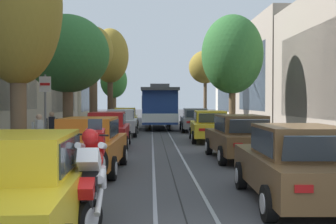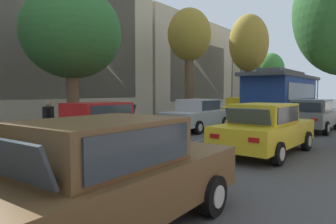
{
  "view_description": "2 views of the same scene",
  "coord_description": "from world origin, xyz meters",
  "px_view_note": "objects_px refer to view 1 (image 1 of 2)",
  "views": [
    {
      "loc": [
        -0.6,
        -4.76,
        2.06
      ],
      "look_at": [
        0.43,
        20.55,
        1.41
      ],
      "focal_mm": 44.18,
      "sensor_mm": 36.0,
      "label": 1
    },
    {
      "loc": [
        5.58,
        6.98,
        1.94
      ],
      "look_at": [
        -1.88,
        16.95,
        1.11
      ],
      "focal_mm": 32.16,
      "sensor_mm": 36.0,
      "label": 2
    }
  ],
  "objects_px": {
    "parked_car_yellow_fifth_left": "(125,118)",
    "street_tree_kerb_left_mid": "(93,53)",
    "parked_car_brown_near_right": "(297,164)",
    "parked_car_grey_fourth_right": "(195,120)",
    "street_tree_kerb_left_second": "(68,54)",
    "parked_car_orange_second_left": "(88,144)",
    "street_tree_kerb_left_far": "(114,82)",
    "parked_car_yellow_mid_right": "(210,126)",
    "street_tree_kerb_right_second": "(232,55)",
    "street_tree_kerb_right_mid": "(205,68)",
    "parked_car_brown_second_right": "(240,137)",
    "parked_car_silver_fourth_left": "(121,122)",
    "motorcycle_with_rider": "(92,172)",
    "pedestrian_on_right_pavement": "(39,133)",
    "street_tree_kerb_left_near": "(18,7)",
    "cable_car_trolley": "(159,107)",
    "street_tree_kerb_left_fourth": "(110,57)",
    "pedestrian_on_left_pavement": "(52,128)",
    "street_sign_post": "(45,110)",
    "parked_car_yellow_near_left": "(18,187)",
    "parked_car_red_mid_left": "(107,130)"
  },
  "relations": [
    {
      "from": "street_tree_kerb_left_near",
      "to": "street_tree_kerb_right_mid",
      "type": "height_order",
      "value": "street_tree_kerb_left_near"
    },
    {
      "from": "parked_car_orange_second_left",
      "to": "street_tree_kerb_left_far",
      "type": "distance_m",
      "value": 30.33
    },
    {
      "from": "cable_car_trolley",
      "to": "street_sign_post",
      "type": "distance_m",
      "value": 18.66
    },
    {
      "from": "motorcycle_with_rider",
      "to": "parked_car_orange_second_left",
      "type": "bearing_deg",
      "value": 99.11
    },
    {
      "from": "parked_car_orange_second_left",
      "to": "motorcycle_with_rider",
      "type": "xyz_separation_m",
      "value": [
        0.88,
        -5.5,
        0.13
      ]
    },
    {
      "from": "street_tree_kerb_left_second",
      "to": "street_tree_kerb_right_second",
      "type": "xyz_separation_m",
      "value": [
        8.54,
        5.27,
        0.63
      ]
    },
    {
      "from": "parked_car_orange_second_left",
      "to": "parked_car_brown_second_right",
      "type": "relative_size",
      "value": 1.01
    },
    {
      "from": "parked_car_yellow_mid_right",
      "to": "street_sign_post",
      "type": "relative_size",
      "value": 1.53
    },
    {
      "from": "parked_car_orange_second_left",
      "to": "parked_car_yellow_near_left",
      "type": "bearing_deg",
      "value": -91.12
    },
    {
      "from": "street_tree_kerb_left_mid",
      "to": "parked_car_brown_near_right",
      "type": "bearing_deg",
      "value": -70.56
    },
    {
      "from": "cable_car_trolley",
      "to": "parked_car_orange_second_left",
      "type": "bearing_deg",
      "value": -97.29
    },
    {
      "from": "parked_car_yellow_near_left",
      "to": "parked_car_grey_fourth_right",
      "type": "distance_m",
      "value": 22.47
    },
    {
      "from": "parked_car_yellow_fifth_left",
      "to": "street_tree_kerb_left_mid",
      "type": "xyz_separation_m",
      "value": [
        -1.84,
        -3.59,
        4.42
      ]
    },
    {
      "from": "parked_car_yellow_fifth_left",
      "to": "street_sign_post",
      "type": "relative_size",
      "value": 1.52
    },
    {
      "from": "parked_car_yellow_fifth_left",
      "to": "street_tree_kerb_left_fourth",
      "type": "relative_size",
      "value": 0.53
    },
    {
      "from": "parked_car_yellow_mid_right",
      "to": "parked_car_grey_fourth_right",
      "type": "distance_m",
      "value": 6.96
    },
    {
      "from": "street_tree_kerb_left_near",
      "to": "motorcycle_with_rider",
      "type": "xyz_separation_m",
      "value": [
        2.54,
        -4.39,
        -3.61
      ]
    },
    {
      "from": "parked_car_silver_fourth_left",
      "to": "pedestrian_on_right_pavement",
      "type": "relative_size",
      "value": 2.73
    },
    {
      "from": "street_tree_kerb_left_near",
      "to": "parked_car_brown_near_right",
      "type": "bearing_deg",
      "value": -23.99
    },
    {
      "from": "parked_car_yellow_fifth_left",
      "to": "street_tree_kerb_left_near",
      "type": "relative_size",
      "value": 0.66
    },
    {
      "from": "parked_car_yellow_fifth_left",
      "to": "parked_car_brown_second_right",
      "type": "relative_size",
      "value": 1.0
    },
    {
      "from": "parked_car_yellow_near_left",
      "to": "parked_car_silver_fourth_left",
      "type": "relative_size",
      "value": 1.01
    },
    {
      "from": "motorcycle_with_rider",
      "to": "pedestrian_on_left_pavement",
      "type": "height_order",
      "value": "motorcycle_with_rider"
    },
    {
      "from": "street_tree_kerb_left_near",
      "to": "parked_car_yellow_mid_right",
      "type": "bearing_deg",
      "value": 57.08
    },
    {
      "from": "street_tree_kerb_left_near",
      "to": "motorcycle_with_rider",
      "type": "relative_size",
      "value": 3.59
    },
    {
      "from": "parked_car_grey_fourth_right",
      "to": "street_tree_kerb_left_second",
      "type": "distance_m",
      "value": 11.87
    },
    {
      "from": "parked_car_orange_second_left",
      "to": "street_tree_kerb_left_fourth",
      "type": "distance_m",
      "value": 24.28
    },
    {
      "from": "street_tree_kerb_left_fourth",
      "to": "street_tree_kerb_right_second",
      "type": "height_order",
      "value": "street_tree_kerb_left_fourth"
    },
    {
      "from": "parked_car_brown_near_right",
      "to": "parked_car_grey_fourth_right",
      "type": "bearing_deg",
      "value": 89.85
    },
    {
      "from": "parked_car_yellow_near_left",
      "to": "parked_car_yellow_fifth_left",
      "type": "height_order",
      "value": "same"
    },
    {
      "from": "parked_car_yellow_near_left",
      "to": "parked_car_yellow_mid_right",
      "type": "distance_m",
      "value": 15.76
    },
    {
      "from": "parked_car_silver_fourth_left",
      "to": "street_tree_kerb_left_second",
      "type": "height_order",
      "value": "street_tree_kerb_left_second"
    },
    {
      "from": "parked_car_brown_second_right",
      "to": "street_tree_kerb_left_second",
      "type": "xyz_separation_m",
      "value": [
        -6.9,
        4.41,
        3.38
      ]
    },
    {
      "from": "street_tree_kerb_left_fourth",
      "to": "street_tree_kerb_right_mid",
      "type": "relative_size",
      "value": 1.27
    },
    {
      "from": "street_tree_kerb_left_far",
      "to": "cable_car_trolley",
      "type": "distance_m",
      "value": 12.11
    },
    {
      "from": "street_tree_kerb_right_mid",
      "to": "street_tree_kerb_left_mid",
      "type": "bearing_deg",
      "value": -132.46
    },
    {
      "from": "pedestrian_on_left_pavement",
      "to": "street_sign_post",
      "type": "distance_m",
      "value": 5.36
    },
    {
      "from": "motorcycle_with_rider",
      "to": "pedestrian_on_right_pavement",
      "type": "xyz_separation_m",
      "value": [
        -3.2,
        8.84,
        -0.02
      ]
    },
    {
      "from": "street_tree_kerb_left_fourth",
      "to": "street_tree_kerb_left_near",
      "type": "bearing_deg",
      "value": -89.92
    },
    {
      "from": "parked_car_yellow_mid_right",
      "to": "street_tree_kerb_right_mid",
      "type": "relative_size",
      "value": 0.67
    },
    {
      "from": "street_tree_kerb_left_far",
      "to": "street_tree_kerb_right_second",
      "type": "distance_m",
      "value": 20.03
    },
    {
      "from": "parked_car_yellow_fifth_left",
      "to": "parked_car_brown_near_right",
      "type": "bearing_deg",
      "value": -77.85
    },
    {
      "from": "parked_car_grey_fourth_right",
      "to": "street_tree_kerb_left_second",
      "type": "relative_size",
      "value": 0.74
    },
    {
      "from": "cable_car_trolley",
      "to": "parked_car_yellow_mid_right",
      "type": "bearing_deg",
      "value": -76.68
    },
    {
      "from": "parked_car_silver_fourth_left",
      "to": "street_tree_kerb_right_mid",
      "type": "height_order",
      "value": "street_tree_kerb_right_mid"
    },
    {
      "from": "parked_car_yellow_near_left",
      "to": "parked_car_red_mid_left",
      "type": "distance_m",
      "value": 12.33
    },
    {
      "from": "street_tree_kerb_left_fourth",
      "to": "street_tree_kerb_right_second",
      "type": "distance_m",
      "value": 14.37
    },
    {
      "from": "parked_car_brown_near_right",
      "to": "parked_car_grey_fourth_right",
      "type": "xyz_separation_m",
      "value": [
        0.05,
        19.86,
        0.0
      ]
    },
    {
      "from": "parked_car_brown_near_right",
      "to": "pedestrian_on_right_pavement",
      "type": "distance_m",
      "value": 10.19
    },
    {
      "from": "street_tree_kerb_right_second",
      "to": "street_tree_kerb_right_mid",
      "type": "relative_size",
      "value": 1.09
    }
  ]
}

